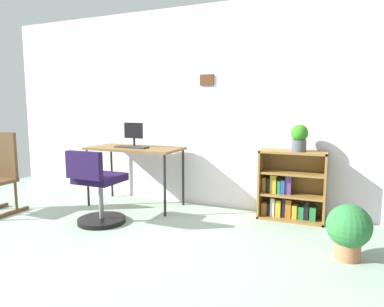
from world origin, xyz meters
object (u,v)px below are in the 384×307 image
(office_chair, at_px, (97,191))
(potted_plant_floor, at_px, (349,229))
(bookshelf_low, at_px, (290,189))
(potted_plant_on_shelf, at_px, (299,137))
(keyboard, at_px, (132,147))
(desk, at_px, (135,152))
(monitor, at_px, (134,134))

(office_chair, bearing_deg, potted_plant_floor, 2.63)
(bookshelf_low, height_order, potted_plant_floor, bookshelf_low)
(office_chair, distance_m, potted_plant_on_shelf, 2.27)
(potted_plant_on_shelf, xyz_separation_m, potted_plant_floor, (0.52, -0.86, -0.68))
(keyboard, distance_m, office_chair, 0.83)
(keyboard, height_order, bookshelf_low, bookshelf_low)
(office_chair, height_order, potted_plant_on_shelf, potted_plant_on_shelf)
(potted_plant_on_shelf, bearing_deg, bookshelf_low, 149.14)
(desk, xyz_separation_m, potted_plant_floor, (2.50, -0.67, -0.44))
(office_chair, height_order, bookshelf_low, office_chair)
(desk, bearing_deg, bookshelf_low, 7.20)
(keyboard, xyz_separation_m, potted_plant_floor, (2.50, -0.61, -0.50))
(bookshelf_low, bearing_deg, keyboard, -170.94)
(keyboard, xyz_separation_m, bookshelf_low, (1.91, 0.30, -0.42))
(keyboard, distance_m, potted_plant_floor, 2.62)
(monitor, distance_m, keyboard, 0.19)
(bookshelf_low, bearing_deg, potted_plant_on_shelf, -30.86)
(potted_plant_on_shelf, bearing_deg, desk, -174.47)
(monitor, distance_m, potted_plant_on_shelf, 2.03)
(monitor, height_order, potted_plant_floor, monitor)
(office_chair, bearing_deg, desk, 91.33)
(potted_plant_on_shelf, bearing_deg, monitor, -175.94)
(desk, bearing_deg, keyboard, -96.17)
(bookshelf_low, relative_size, potted_plant_floor, 1.66)
(monitor, relative_size, keyboard, 0.71)
(keyboard, bearing_deg, potted_plant_on_shelf, 7.33)
(office_chair, bearing_deg, monitor, 94.31)
(keyboard, bearing_deg, bookshelf_low, 9.06)
(keyboard, relative_size, potted_plant_on_shelf, 1.47)
(desk, relative_size, potted_plant_floor, 2.53)
(office_chair, xyz_separation_m, bookshelf_low, (1.88, 1.02, -0.02))
(keyboard, bearing_deg, desk, 83.83)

